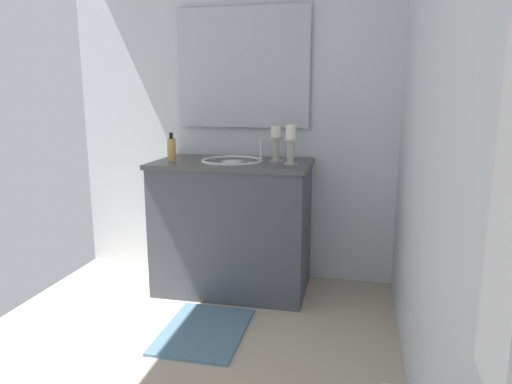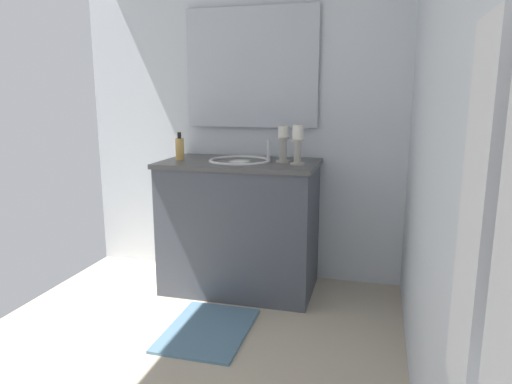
{
  "view_description": "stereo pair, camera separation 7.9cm",
  "coord_description": "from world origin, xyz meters",
  "px_view_note": "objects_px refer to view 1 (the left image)",
  "views": [
    {
      "loc": [
        1.66,
        0.86,
        1.28
      ],
      "look_at": [
        -0.14,
        0.46,
        0.89
      ],
      "focal_mm": 32.5,
      "sensor_mm": 36.0,
      "label": 1
    },
    {
      "loc": [
        1.64,
        0.94,
        1.28
      ],
      "look_at": [
        -0.14,
        0.46,
        0.89
      ],
      "focal_mm": 32.5,
      "sensor_mm": 36.0,
      "label": 2
    }
  ],
  "objects_px": {
    "vanity_cabinet": "(233,226)",
    "soap_bottle": "(172,149)",
    "bath_mat": "(204,331)",
    "candle_holder_tall": "(291,144)",
    "candle_holder_short": "(276,144)",
    "sink_basin": "(232,167)",
    "mirror": "(242,68)"
  },
  "relations": [
    {
      "from": "vanity_cabinet",
      "to": "mirror",
      "type": "height_order",
      "value": "mirror"
    },
    {
      "from": "vanity_cabinet",
      "to": "soap_bottle",
      "type": "distance_m",
      "value": 0.65
    },
    {
      "from": "sink_basin",
      "to": "candle_holder_tall",
      "type": "relative_size",
      "value": 1.66
    },
    {
      "from": "sink_basin",
      "to": "candle_holder_tall",
      "type": "bearing_deg",
      "value": 80.56
    },
    {
      "from": "sink_basin",
      "to": "mirror",
      "type": "height_order",
      "value": "mirror"
    },
    {
      "from": "vanity_cabinet",
      "to": "bath_mat",
      "type": "height_order",
      "value": "vanity_cabinet"
    },
    {
      "from": "vanity_cabinet",
      "to": "soap_bottle",
      "type": "height_order",
      "value": "soap_bottle"
    },
    {
      "from": "candle_holder_tall",
      "to": "soap_bottle",
      "type": "relative_size",
      "value": 1.35
    },
    {
      "from": "candle_holder_tall",
      "to": "soap_bottle",
      "type": "xyz_separation_m",
      "value": [
        -0.03,
        -0.79,
        -0.05
      ]
    },
    {
      "from": "sink_basin",
      "to": "mirror",
      "type": "xyz_separation_m",
      "value": [
        -0.28,
        -0.0,
        0.63
      ]
    },
    {
      "from": "vanity_cabinet",
      "to": "bath_mat",
      "type": "bearing_deg",
      "value": 0.0
    },
    {
      "from": "bath_mat",
      "to": "soap_bottle",
      "type": "bearing_deg",
      "value": -145.93
    },
    {
      "from": "soap_bottle",
      "to": "bath_mat",
      "type": "distance_m",
      "value": 1.18
    },
    {
      "from": "candle_holder_tall",
      "to": "soap_bottle",
      "type": "distance_m",
      "value": 0.79
    },
    {
      "from": "candle_holder_short",
      "to": "soap_bottle",
      "type": "height_order",
      "value": "candle_holder_short"
    },
    {
      "from": "vanity_cabinet",
      "to": "mirror",
      "type": "relative_size",
      "value": 1.11
    },
    {
      "from": "vanity_cabinet",
      "to": "candle_holder_tall",
      "type": "bearing_deg",
      "value": 80.58
    },
    {
      "from": "soap_bottle",
      "to": "sink_basin",
      "type": "bearing_deg",
      "value": 94.57
    },
    {
      "from": "candle_holder_short",
      "to": "bath_mat",
      "type": "bearing_deg",
      "value": -23.36
    },
    {
      "from": "sink_basin",
      "to": "bath_mat",
      "type": "bearing_deg",
      "value": -0.09
    },
    {
      "from": "vanity_cabinet",
      "to": "candle_holder_short",
      "type": "height_order",
      "value": "candle_holder_short"
    },
    {
      "from": "vanity_cabinet",
      "to": "sink_basin",
      "type": "height_order",
      "value": "sink_basin"
    },
    {
      "from": "candle_holder_short",
      "to": "soap_bottle",
      "type": "distance_m",
      "value": 0.68
    },
    {
      "from": "candle_holder_tall",
      "to": "vanity_cabinet",
      "type": "bearing_deg",
      "value": -99.42
    },
    {
      "from": "sink_basin",
      "to": "soap_bottle",
      "type": "bearing_deg",
      "value": -85.43
    },
    {
      "from": "soap_bottle",
      "to": "candle_holder_short",
      "type": "bearing_deg",
      "value": 94.65
    },
    {
      "from": "sink_basin",
      "to": "mirror",
      "type": "relative_size",
      "value": 0.44
    },
    {
      "from": "mirror",
      "to": "candle_holder_short",
      "type": "bearing_deg",
      "value": 47.48
    },
    {
      "from": "candle_holder_tall",
      "to": "candle_holder_short",
      "type": "distance_m",
      "value": 0.14
    },
    {
      "from": "candle_holder_short",
      "to": "sink_basin",
      "type": "bearing_deg",
      "value": -85.24
    },
    {
      "from": "candle_holder_short",
      "to": "soap_bottle",
      "type": "xyz_separation_m",
      "value": [
        0.06,
        -0.68,
        -0.04
      ]
    },
    {
      "from": "mirror",
      "to": "soap_bottle",
      "type": "relative_size",
      "value": 5.09
    }
  ]
}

